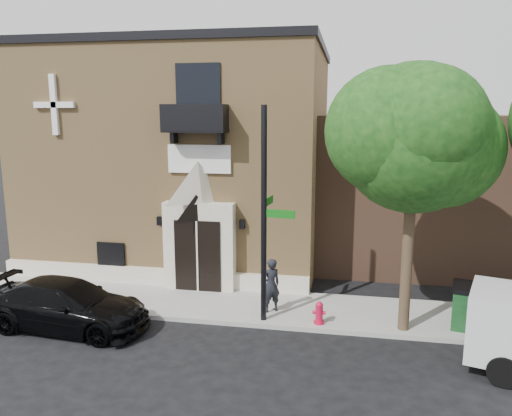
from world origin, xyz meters
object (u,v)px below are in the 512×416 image
(dumpster, at_px, (487,309))
(pedestrian_near, at_px, (271,285))
(black_sedan, at_px, (67,305))
(fire_hydrant, at_px, (319,313))
(street_sign, at_px, (265,216))

(dumpster, height_order, pedestrian_near, pedestrian_near)
(black_sedan, xyz_separation_m, fire_hydrant, (7.59, 1.40, -0.25))
(black_sedan, xyz_separation_m, pedestrian_near, (5.98, 2.09, 0.29))
(street_sign, relative_size, pedestrian_near, 3.70)
(black_sedan, height_order, street_sign, street_sign)
(fire_hydrant, xyz_separation_m, pedestrian_near, (-1.61, 0.68, 0.55))
(dumpster, bearing_deg, fire_hydrant, -162.13)
(fire_hydrant, relative_size, dumpster, 0.32)
(black_sedan, bearing_deg, street_sign, -72.54)
(street_sign, relative_size, fire_hydrant, 9.38)
(black_sedan, relative_size, fire_hydrant, 7.32)
(dumpster, xyz_separation_m, pedestrian_near, (-6.54, 0.20, 0.23))
(black_sedan, xyz_separation_m, dumpster, (12.52, 1.89, 0.06))
(black_sedan, relative_size, street_sign, 0.78)
(street_sign, bearing_deg, pedestrian_near, 89.08)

